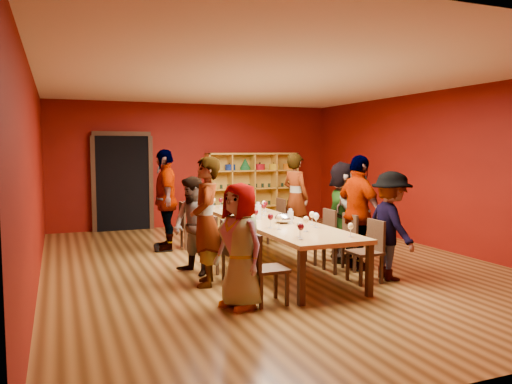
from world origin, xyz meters
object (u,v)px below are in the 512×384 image
chair_person_left_1 (233,248)px  person_left_1 (206,221)px  chair_person_right_0 (369,248)px  person_right_1 (359,213)px  spittoon_bowl (284,218)px  person_left_0 (240,245)px  person_left_2 (194,226)px  chair_person_right_2 (324,233)px  chair_person_left_4 (188,223)px  wine_bottle (242,201)px  person_left_4 (165,200)px  person_right_4 (296,197)px  chair_person_left_2 (220,240)px  chair_person_right_1 (344,239)px  shelving_unit (252,185)px  chair_person_left_0 (263,265)px  person_right_0 (391,226)px  person_right_2 (343,211)px  tasting_table (268,222)px  chair_person_right_4 (276,218)px

chair_person_left_1 → person_left_1: person_left_1 is taller
chair_person_left_1 → chair_person_right_0: bearing=-21.1°
person_right_1 → spittoon_bowl: size_ratio=5.90×
person_left_0 → person_left_2: size_ratio=1.01×
person_left_0 → chair_person_right_2: person_left_0 is taller
chair_person_left_4 → wine_bottle: (1.11, 0.02, 0.38)m
person_left_1 → person_left_4: (-0.03, 2.62, 0.05)m
person_right_4 → spittoon_bowl: (-1.29, -2.21, -0.08)m
chair_person_left_2 → person_right_4: (2.26, 1.94, 0.41)m
person_left_2 → person_right_1: size_ratio=0.82×
person_left_1 → chair_person_right_0: size_ratio=2.02×
chair_person_right_0 → chair_person_right_1: size_ratio=1.00×
shelving_unit → chair_person_left_0: bearing=-110.2°
person_right_1 → spittoon_bowl: bearing=66.6°
person_right_0 → person_right_2: (0.00, 1.31, 0.05)m
chair_person_left_4 → chair_person_right_2: bearing=-47.8°
tasting_table → chair_person_right_4: 1.95m
chair_person_right_1 → person_right_2: bearing=59.6°
chair_person_right_0 → spittoon_bowl: 1.40m
chair_person_left_4 → person_right_4: 2.30m
person_left_2 → person_right_1: person_right_1 is taller
chair_person_right_0 → person_right_0: bearing=0.0°
person_right_4 → chair_person_right_4: bearing=71.9°
chair_person_left_0 → shelving_unit: bearing=69.8°
person_left_0 → person_right_2: size_ratio=0.89×
chair_person_left_2 → person_right_2: 2.22m
chair_person_right_2 → chair_person_left_2: bearing=179.3°
shelving_unit → chair_person_left_2: (-2.31, -4.54, -0.49)m
chair_person_right_4 → chair_person_right_2: bearing=-90.0°
chair_person_right_2 → chair_person_right_4: (0.00, 1.96, 0.00)m
person_left_4 → person_right_0: bearing=46.0°
person_right_4 → chair_person_left_0: bearing=130.3°
person_left_1 → person_right_0: 2.68m
chair_person_right_1 → spittoon_bowl: bearing=156.0°
chair_person_left_2 → chair_person_right_2: 1.82m
person_left_2 → shelving_unit: bearing=124.4°
chair_person_right_2 → wine_bottle: bearing=109.4°
person_right_1 → person_right_2: size_ratio=1.07×
tasting_table → chair_person_right_4: (0.91, 1.72, -0.20)m
person_left_0 → person_left_1: person_left_1 is taller
chair_person_left_0 → spittoon_bowl: (0.97, 1.46, 0.33)m
chair_person_right_2 → wine_bottle: wine_bottle is taller
chair_person_left_2 → person_left_2: size_ratio=0.60×
tasting_table → shelving_unit: (1.40, 4.32, 0.28)m
chair_person_right_1 → chair_person_left_4: bearing=124.6°
shelving_unit → person_right_0: bearing=-91.2°
person_right_2 → chair_person_right_4: size_ratio=1.90×
person_right_4 → wine_bottle: size_ratio=5.62×
chair_person_right_0 → person_right_1: person_right_1 is taller
person_left_0 → wine_bottle: 4.00m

